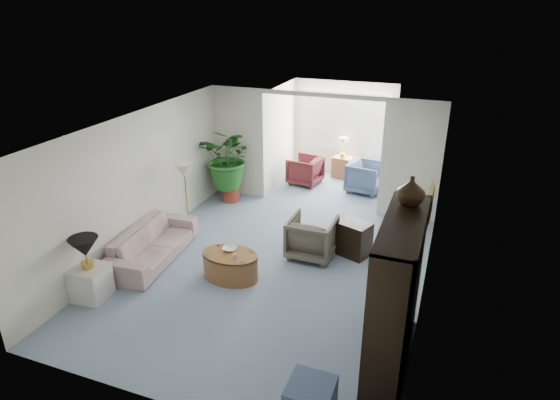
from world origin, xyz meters
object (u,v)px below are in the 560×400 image
at_px(entertainment_cabinet, 396,293).
at_px(ottoman, 310,399).
at_px(side_table_dark, 354,239).
at_px(end_table, 91,283).
at_px(framed_picture, 431,204).
at_px(sunroom_table, 342,167).
at_px(floor_lamp, 184,170).
at_px(wingback_chair, 312,237).
at_px(coffee_table, 230,266).
at_px(sunroom_chair_maroon, 305,170).
at_px(table_lamp, 84,247).
at_px(sofa, 153,243).
at_px(coffee_bowl, 230,249).
at_px(sunroom_chair_blue, 365,177).
at_px(coffee_cup, 235,256).
at_px(plant_pot, 231,194).
at_px(cabinet_urn, 411,191).

height_order(entertainment_cabinet, ottoman, entertainment_cabinet).
bearing_deg(entertainment_cabinet, side_table_dark, 112.50).
bearing_deg(end_table, framed_picture, 17.62).
xyz_separation_m(side_table_dark, sunroom_table, (-1.16, 3.81, -0.04)).
distance_m(floor_lamp, wingback_chair, 2.76).
height_order(coffee_table, side_table_dark, side_table_dark).
bearing_deg(ottoman, sunroom_chair_maroon, 108.30).
bearing_deg(sunroom_chair_maroon, table_lamp, -6.96).
distance_m(sofa, coffee_bowl, 1.51).
bearing_deg(sunroom_chair_blue, wingback_chair, -176.61).
xyz_separation_m(sofa, coffee_table, (1.55, -0.09, -0.07)).
distance_m(ottoman, sunroom_chair_maroon, 7.08).
height_order(coffee_cup, side_table_dark, side_table_dark).
bearing_deg(plant_pot, cabinet_urn, -39.07).
bearing_deg(end_table, coffee_cup, 31.41).
distance_m(end_table, entertainment_cabinet, 4.57).
distance_m(wingback_chair, side_table_dark, 0.76).
bearing_deg(coffee_table, end_table, -144.25).
bearing_deg(side_table_dark, cabinet_urn, -62.46).
bearing_deg(coffee_table, sunroom_table, 83.69).
bearing_deg(sunroom_chair_maroon, coffee_table, 10.48).
xyz_separation_m(coffee_cup, wingback_chair, (0.89, 1.27, -0.12)).
relative_size(wingback_chair, sunroom_chair_blue, 1.02).
bearing_deg(coffee_cup, sofa, 173.68).
relative_size(coffee_bowl, coffee_cup, 2.52).
xyz_separation_m(cabinet_urn, plant_pot, (-4.17, 3.38, -1.97)).
bearing_deg(coffee_table, coffee_cup, -33.69).
bearing_deg(coffee_bowl, entertainment_cabinet, -20.87).
height_order(wingback_chair, entertainment_cabinet, entertainment_cabinet).
xyz_separation_m(cabinet_urn, sunroom_chair_blue, (-1.42, 4.99, -1.77)).
bearing_deg(wingback_chair, sunroom_chair_blue, -94.45).
distance_m(table_lamp, sunroom_chair_blue, 6.58).
bearing_deg(framed_picture, entertainment_cabinet, -100.78).
bearing_deg(sunroom_chair_blue, coffee_cup, 174.01).
height_order(wingback_chair, sunroom_chair_blue, wingback_chair).
distance_m(coffee_table, sunroom_chair_maroon, 4.53).
bearing_deg(floor_lamp, framed_picture, -13.20).
bearing_deg(end_table, plant_pot, 85.40).
relative_size(framed_picture, plant_pot, 1.25).
height_order(floor_lamp, sunroom_table, floor_lamp).
relative_size(floor_lamp, coffee_cup, 3.93).
bearing_deg(entertainment_cabinet, framed_picture, 79.22).
bearing_deg(sunroom_table, sunroom_chair_maroon, -135.00).
relative_size(sofa, cabinet_urn, 5.67).
bearing_deg(coffee_bowl, plant_pot, 115.90).
bearing_deg(end_table, floor_lamp, 86.04).
bearing_deg(coffee_bowl, end_table, -141.34).
height_order(coffee_bowl, plant_pot, coffee_bowl).
height_order(coffee_table, coffee_cup, coffee_cup).
relative_size(sunroom_chair_maroon, sunroom_table, 1.39).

